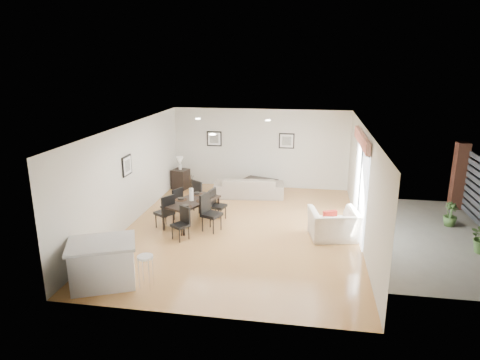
% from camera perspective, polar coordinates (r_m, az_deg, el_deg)
% --- Properties ---
extents(ground, '(8.00, 8.00, 0.00)m').
position_cam_1_polar(ground, '(11.29, 0.18, -6.58)').
color(ground, '#B77C4B').
rests_on(ground, ground).
extents(wall_back, '(6.00, 0.04, 2.70)m').
position_cam_1_polar(wall_back, '(14.70, 2.70, 4.21)').
color(wall_back, beige).
rests_on(wall_back, ground).
extents(wall_front, '(6.00, 0.04, 2.70)m').
position_cam_1_polar(wall_front, '(7.16, -5.02, -8.60)').
color(wall_front, beige).
rests_on(wall_front, ground).
extents(wall_left, '(0.04, 8.00, 2.70)m').
position_cam_1_polar(wall_left, '(11.70, -14.48, 0.68)').
color(wall_left, beige).
rests_on(wall_left, ground).
extents(wall_right, '(0.04, 8.00, 2.70)m').
position_cam_1_polar(wall_right, '(10.80, 16.10, -0.69)').
color(wall_right, beige).
rests_on(wall_right, ground).
extents(ceiling, '(6.00, 8.00, 0.02)m').
position_cam_1_polar(ceiling, '(10.56, 0.19, 7.09)').
color(ceiling, white).
rests_on(ceiling, wall_back).
extents(sofa, '(2.30, 1.12, 0.65)m').
position_cam_1_polar(sofa, '(13.82, 1.19, -0.93)').
color(sofa, gray).
rests_on(sofa, ground).
extents(armchair, '(1.32, 1.21, 0.74)m').
position_cam_1_polar(armchair, '(10.84, 12.36, -5.83)').
color(armchair, '#EFE4CE').
rests_on(armchair, ground).
extents(courtyard_plant_b, '(0.46, 0.46, 0.64)m').
position_cam_1_polar(courtyard_plant_b, '(12.71, 26.25, -4.13)').
color(courtyard_plant_b, '#3C5B27').
rests_on(courtyard_plant_b, ground).
extents(dining_table, '(1.38, 1.78, 0.66)m').
position_cam_1_polar(dining_table, '(11.54, -6.47, -3.03)').
color(dining_table, black).
rests_on(dining_table, ground).
extents(dining_chair_wnear, '(0.57, 0.57, 0.92)m').
position_cam_1_polar(dining_chair_wnear, '(11.33, -9.84, -3.96)').
color(dining_chair_wnear, black).
rests_on(dining_chair_wnear, ground).
extents(dining_chair_wfar, '(0.53, 0.53, 0.87)m').
position_cam_1_polar(dining_chair_wfar, '(12.06, -8.59, -2.82)').
color(dining_chair_wfar, black).
rests_on(dining_chair_wfar, ground).
extents(dining_chair_enear, '(0.58, 0.58, 0.98)m').
position_cam_1_polar(dining_chair_enear, '(11.08, -4.18, -4.03)').
color(dining_chair_enear, black).
rests_on(dining_chair_enear, ground).
extents(dining_chair_efar, '(0.47, 0.47, 0.88)m').
position_cam_1_polar(dining_chair_efar, '(11.82, -3.27, -3.04)').
color(dining_chair_efar, black).
rests_on(dining_chair_efar, ground).
extents(dining_chair_head, '(0.51, 0.51, 0.82)m').
position_cam_1_polar(dining_chair_head, '(10.67, -7.69, -5.47)').
color(dining_chair_head, black).
rests_on(dining_chair_head, ground).
extents(dining_chair_foot, '(0.59, 0.59, 0.95)m').
position_cam_1_polar(dining_chair_foot, '(12.48, -5.43, -1.87)').
color(dining_chair_foot, black).
rests_on(dining_chair_foot, ground).
extents(vase, '(0.91, 1.40, 0.71)m').
position_cam_1_polar(vase, '(11.43, -6.52, -1.34)').
color(vase, white).
rests_on(vase, dining_table).
extents(coffee_table, '(1.24, 0.98, 0.43)m').
position_cam_1_polar(coffee_table, '(14.35, 2.67, -0.75)').
color(coffee_table, black).
rests_on(coffee_table, ground).
extents(side_table, '(0.61, 0.61, 0.67)m').
position_cam_1_polar(side_table, '(14.82, -7.92, 0.13)').
color(side_table, black).
rests_on(side_table, ground).
extents(table_lamp, '(0.23, 0.23, 0.45)m').
position_cam_1_polar(table_lamp, '(14.67, -8.01, 2.48)').
color(table_lamp, white).
rests_on(table_lamp, side_table).
extents(cushion, '(0.35, 0.24, 0.34)m').
position_cam_1_polar(cushion, '(10.66, 11.88, -4.90)').
color(cushion, maroon).
rests_on(cushion, armchair).
extents(kitchen_island, '(1.57, 1.41, 0.89)m').
position_cam_1_polar(kitchen_island, '(8.95, -17.82, -10.47)').
color(kitchen_island, white).
rests_on(kitchen_island, ground).
extents(bar_stool, '(0.31, 0.31, 0.67)m').
position_cam_1_polar(bar_stool, '(8.55, -12.51, -10.43)').
color(bar_stool, white).
rests_on(bar_stool, ground).
extents(framed_print_back_left, '(0.52, 0.04, 0.52)m').
position_cam_1_polar(framed_print_back_left, '(14.89, -3.45, 5.52)').
color(framed_print_back_left, black).
rests_on(framed_print_back_left, wall_back).
extents(framed_print_back_right, '(0.52, 0.04, 0.52)m').
position_cam_1_polar(framed_print_back_right, '(14.54, 6.24, 5.21)').
color(framed_print_back_right, black).
rests_on(framed_print_back_right, wall_back).
extents(framed_print_left_wall, '(0.04, 0.52, 0.52)m').
position_cam_1_polar(framed_print_left_wall, '(11.43, -14.84, 1.86)').
color(framed_print_left_wall, black).
rests_on(framed_print_left_wall, wall_left).
extents(sliding_door, '(0.12, 2.70, 2.57)m').
position_cam_1_polar(sliding_door, '(11.00, 15.83, 1.33)').
color(sliding_door, white).
rests_on(sliding_door, wall_right).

